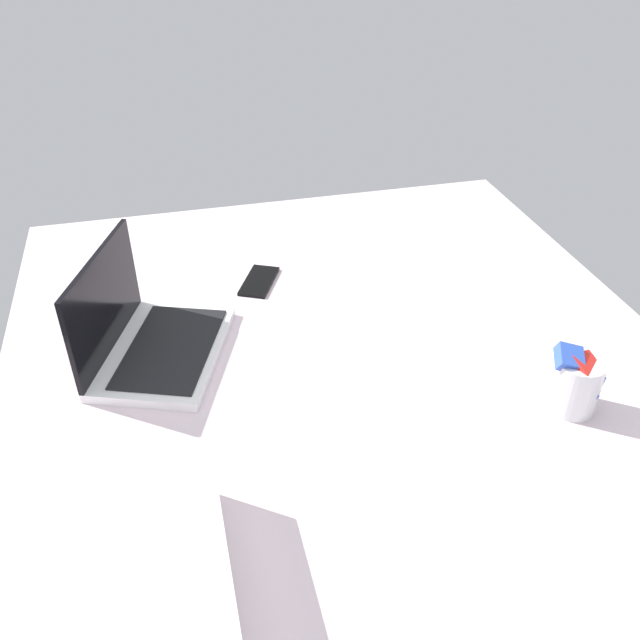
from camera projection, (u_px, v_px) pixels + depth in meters
bed_mattress at (357, 425)px, 136.96cm from camera, size 180.00×140.00×18.00cm
laptop at (148, 337)px, 139.04cm from camera, size 38.97×33.10×23.00cm
snack_cup at (576, 382)px, 124.65cm from camera, size 9.00×10.14×14.19cm
cell_phone at (259, 281)px, 164.96cm from camera, size 15.56×12.22×0.80cm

